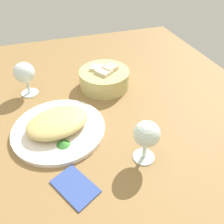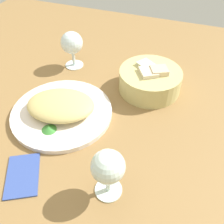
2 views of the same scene
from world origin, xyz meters
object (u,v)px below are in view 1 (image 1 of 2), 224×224
Objects in this scene: bread_basket at (104,78)px; wine_glass_far at (25,74)px; folded_napkin at (75,186)px; plate at (59,129)px; wine_glass_near at (147,136)px.

wine_glass_far is at bearing 171.57° from bread_basket.
wine_glass_far is 1.11× the size of folded_napkin.
wine_glass_near is (20.07, -17.17, 7.51)cm from plate.
bread_basket is 1.52× the size of wine_glass_near.
bread_basket is (19.95, 19.03, 2.86)cm from plate.
folded_napkin is at bearing -115.77° from bread_basket.
wine_glass_near is (0.11, -36.20, 4.66)cm from bread_basket.
wine_glass_far is at bearing 108.01° from plate.
plate is 27.46cm from wine_glass_near.
plate is at bearing 139.46° from wine_glass_near.
wine_glass_near is 48.81cm from wine_glass_far.
bread_basket is at bearing -54.34° from folded_napkin.
folded_napkin is (-19.13, -3.19, -7.81)cm from wine_glass_near.
folded_napkin is (-19.02, -39.39, -3.16)cm from bread_basket.
wine_glass_far is 44.94cm from folded_napkin.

